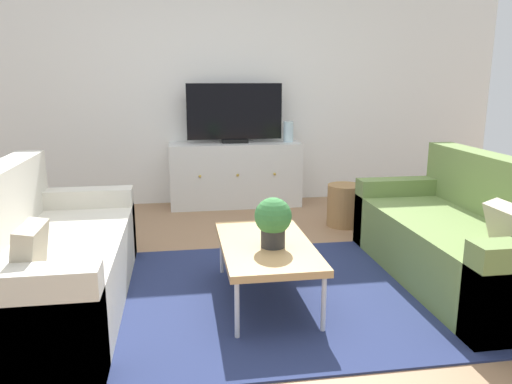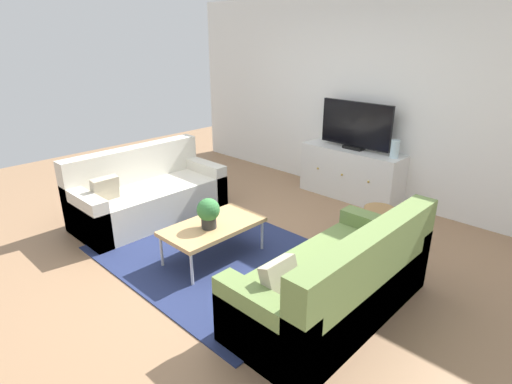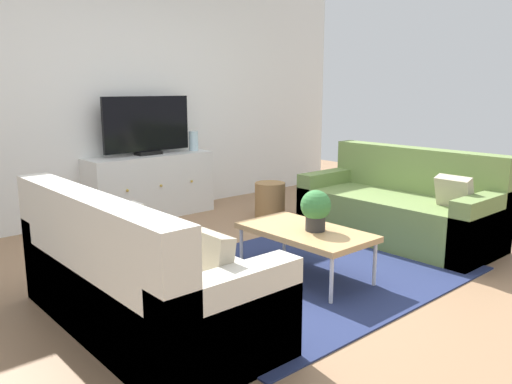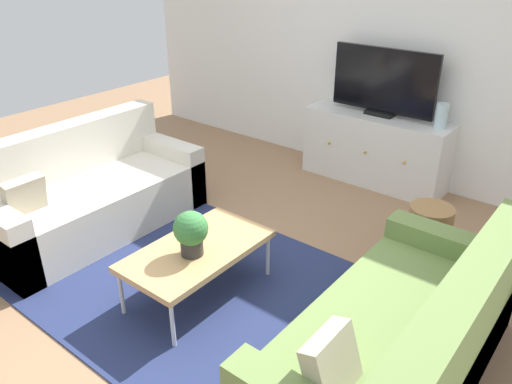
# 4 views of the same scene
# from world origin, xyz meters

# --- Properties ---
(ground_plane) EXTENTS (10.00, 10.00, 0.00)m
(ground_plane) POSITION_xyz_m (0.00, 0.00, 0.00)
(ground_plane) COLOR #997251
(wall_back) EXTENTS (6.40, 0.12, 2.70)m
(wall_back) POSITION_xyz_m (0.00, 2.55, 1.35)
(wall_back) COLOR white
(wall_back) RESTS_ON ground_plane
(area_rug) EXTENTS (2.50, 1.90, 0.01)m
(area_rug) POSITION_xyz_m (0.00, -0.15, 0.01)
(area_rug) COLOR navy
(area_rug) RESTS_ON ground_plane
(couch_left_side) EXTENTS (0.85, 1.84, 0.87)m
(couch_left_side) POSITION_xyz_m (-1.44, -0.10, 0.29)
(couch_left_side) COLOR beige
(couch_left_side) RESTS_ON ground_plane
(couch_right_side) EXTENTS (0.85, 1.84, 0.87)m
(couch_right_side) POSITION_xyz_m (1.44, -0.10, 0.29)
(couch_right_side) COLOR olive
(couch_right_side) RESTS_ON ground_plane
(coffee_table) EXTENTS (0.57, 1.03, 0.39)m
(coffee_table) POSITION_xyz_m (-0.03, -0.20, 0.36)
(coffee_table) COLOR tan
(coffee_table) RESTS_ON ground_plane
(potted_plant) EXTENTS (0.23, 0.23, 0.31)m
(potted_plant) POSITION_xyz_m (0.00, -0.27, 0.56)
(potted_plant) COLOR #2D2D2D
(potted_plant) RESTS_ON coffee_table
(tv_console) EXTENTS (1.44, 0.47, 0.71)m
(tv_console) POSITION_xyz_m (0.06, 2.27, 0.35)
(tv_console) COLOR silver
(tv_console) RESTS_ON ground_plane
(flat_screen_tv) EXTENTS (1.04, 0.16, 0.64)m
(flat_screen_tv) POSITION_xyz_m (0.06, 2.29, 1.03)
(flat_screen_tv) COLOR black
(flat_screen_tv) RESTS_ON tv_console
(glass_vase) EXTENTS (0.11, 0.11, 0.23)m
(glass_vase) POSITION_xyz_m (0.66, 2.27, 0.82)
(glass_vase) COLOR silver
(glass_vase) RESTS_ON tv_console
(wicker_basket) EXTENTS (0.34, 0.34, 0.40)m
(wicker_basket) POSITION_xyz_m (1.01, 1.31, 0.20)
(wicker_basket) COLOR #9E7547
(wicker_basket) RESTS_ON ground_plane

